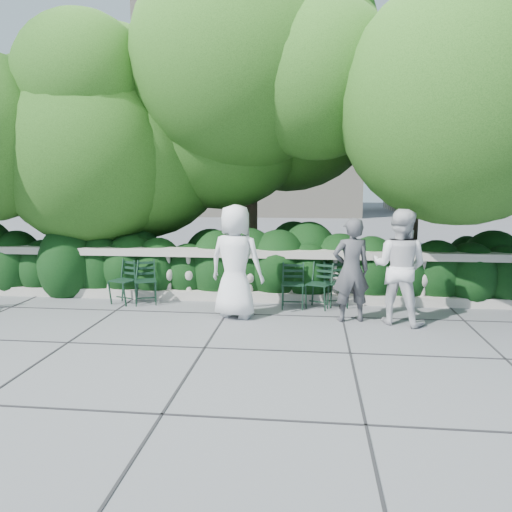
# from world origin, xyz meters

# --- Properties ---
(ground) EXTENTS (90.00, 90.00, 0.00)m
(ground) POSITION_xyz_m (0.00, 0.00, 0.00)
(ground) COLOR #5A5C63
(ground) RESTS_ON ground
(balustrade) EXTENTS (12.00, 0.44, 1.00)m
(balustrade) POSITION_xyz_m (0.00, 1.80, 0.49)
(balustrade) COLOR #9E998E
(balustrade) RESTS_ON ground
(shrub_hedge) EXTENTS (15.00, 2.60, 1.70)m
(shrub_hedge) POSITION_xyz_m (0.00, 3.00, 0.00)
(shrub_hedge) COLOR black
(shrub_hedge) RESTS_ON ground
(tree_canopy) EXTENTS (15.04, 6.52, 6.78)m
(tree_canopy) POSITION_xyz_m (0.69, 3.19, 3.96)
(tree_canopy) COLOR #3F3023
(tree_canopy) RESTS_ON ground
(chair_a) EXTENTS (0.58, 0.60, 0.84)m
(chair_a) POSITION_xyz_m (-2.07, 1.17, 0.00)
(chair_a) COLOR black
(chair_a) RESTS_ON ground
(chair_b) EXTENTS (0.59, 0.61, 0.84)m
(chair_b) POSITION_xyz_m (-2.59, 1.16, 0.00)
(chair_b) COLOR black
(chair_b) RESTS_ON ground
(chair_c) EXTENTS (0.59, 0.61, 0.84)m
(chair_c) POSITION_xyz_m (1.05, 1.23, 0.00)
(chair_c) COLOR black
(chair_c) RESTS_ON ground
(chair_d) EXTENTS (0.51, 0.55, 0.84)m
(chair_d) POSITION_xyz_m (1.45, 1.35, 0.00)
(chair_d) COLOR black
(chair_d) RESTS_ON ground
(chair_e) EXTENTS (0.44, 0.48, 0.84)m
(chair_e) POSITION_xyz_m (0.64, 1.18, 0.00)
(chair_e) COLOR black
(chair_e) RESTS_ON ground
(person_businessman) EXTENTS (1.06, 0.83, 1.92)m
(person_businessman) POSITION_xyz_m (-0.30, 0.63, 0.96)
(person_businessman) COLOR white
(person_businessman) RESTS_ON ground
(person_woman_grey) EXTENTS (0.70, 0.54, 1.71)m
(person_woman_grey) POSITION_xyz_m (1.61, 0.60, 0.86)
(person_woman_grey) COLOR #414247
(person_woman_grey) RESTS_ON ground
(person_casual_man) EXTENTS (1.12, 1.02, 1.86)m
(person_casual_man) POSITION_xyz_m (2.37, 0.56, 0.93)
(person_casual_man) COLOR silver
(person_casual_man) RESTS_ON ground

